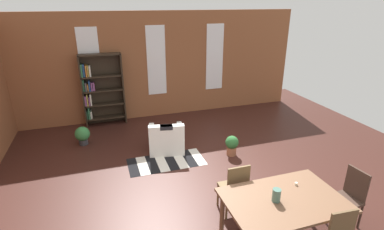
# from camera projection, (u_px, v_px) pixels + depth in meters

# --- Properties ---
(ground_plane) EXTENTS (10.99, 10.99, 0.00)m
(ground_plane) POSITION_uv_depth(u_px,v_px,m) (207.00, 194.00, 5.45)
(ground_plane) COLOR #3C1D17
(back_wall_brick) EXTENTS (8.86, 0.12, 3.09)m
(back_wall_brick) POSITION_uv_depth(u_px,v_px,m) (156.00, 66.00, 8.68)
(back_wall_brick) COLOR brown
(back_wall_brick) RESTS_ON ground
(window_pane_0) EXTENTS (0.55, 0.02, 2.01)m
(window_pane_0) POSITION_uv_depth(u_px,v_px,m) (90.00, 65.00, 8.03)
(window_pane_0) COLOR white
(window_pane_1) EXTENTS (0.55, 0.02, 2.01)m
(window_pane_1) POSITION_uv_depth(u_px,v_px,m) (156.00, 61.00, 8.56)
(window_pane_1) COLOR white
(window_pane_2) EXTENTS (0.55, 0.02, 2.01)m
(window_pane_2) POSITION_uv_depth(u_px,v_px,m) (215.00, 57.00, 9.09)
(window_pane_2) COLOR white
(dining_table) EXTENTS (1.67, 1.09, 0.75)m
(dining_table) POSITION_uv_depth(u_px,v_px,m) (284.00, 204.00, 4.14)
(dining_table) COLOR brown
(dining_table) RESTS_ON ground
(vase_on_table) EXTENTS (0.12, 0.12, 0.19)m
(vase_on_table) POSITION_uv_depth(u_px,v_px,m) (276.00, 195.00, 4.04)
(vase_on_table) COLOR #4C7266
(vase_on_table) RESTS_ON dining_table
(tealight_candle_0) EXTENTS (0.04, 0.04, 0.04)m
(tealight_candle_0) POSITION_uv_depth(u_px,v_px,m) (296.00, 184.00, 4.42)
(tealight_candle_0) COLOR silver
(tealight_candle_0) RESTS_ON dining_table
(dining_chair_head_right) EXTENTS (0.44, 0.44, 0.95)m
(dining_chair_head_right) POSITION_uv_depth(u_px,v_px,m) (349.00, 196.00, 4.56)
(dining_chair_head_right) COLOR #432F26
(dining_chair_head_right) RESTS_ON ground
(dining_chair_far_left) EXTENTS (0.40, 0.40, 0.95)m
(dining_chair_far_left) POSITION_uv_depth(u_px,v_px,m) (235.00, 187.00, 4.77)
(dining_chair_far_left) COLOR brown
(dining_chair_far_left) RESTS_ON ground
(bookshelf_tall) EXTENTS (1.12, 0.30, 2.02)m
(bookshelf_tall) POSITION_uv_depth(u_px,v_px,m) (100.00, 89.00, 8.17)
(bookshelf_tall) COLOR #2D2319
(bookshelf_tall) RESTS_ON ground
(armchair_white) EXTENTS (0.94, 0.94, 0.75)m
(armchair_white) POSITION_uv_depth(u_px,v_px,m) (166.00, 139.00, 6.95)
(armchair_white) COLOR white
(armchair_white) RESTS_ON ground
(potted_plant_by_shelf) EXTENTS (0.36, 0.36, 0.46)m
(potted_plant_by_shelf) POSITION_uv_depth(u_px,v_px,m) (82.00, 135.00, 7.23)
(potted_plant_by_shelf) COLOR #333338
(potted_plant_by_shelf) RESTS_ON ground
(potted_plant_corner) EXTENTS (0.30, 0.30, 0.47)m
(potted_plant_corner) POSITION_uv_depth(u_px,v_px,m) (232.00, 145.00, 6.74)
(potted_plant_corner) COLOR #9E6042
(potted_plant_corner) RESTS_ON ground
(striped_rug) EXTENTS (1.68, 0.79, 0.01)m
(striped_rug) POSITION_uv_depth(u_px,v_px,m) (166.00, 162.00, 6.52)
(striped_rug) COLOR black
(striped_rug) RESTS_ON ground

